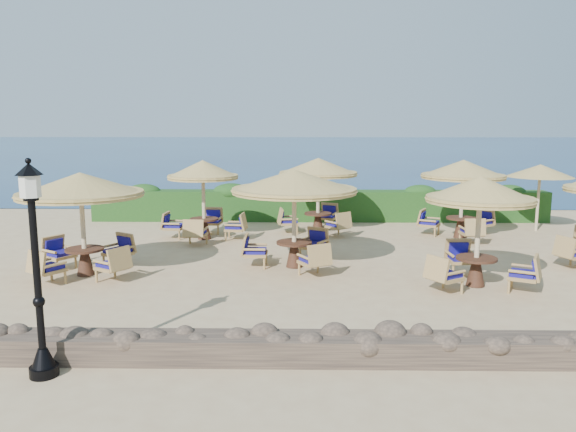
{
  "coord_description": "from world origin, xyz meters",
  "views": [
    {
      "loc": [
        -0.87,
        -14.93,
        3.9
      ],
      "look_at": [
        -1.13,
        0.54,
        1.3
      ],
      "focal_mm": 35.0,
      "sensor_mm": 36.0,
      "label": 1
    }
  ],
  "objects_px": {
    "extra_parasol": "(540,171)",
    "cafe_set_1": "(294,193)",
    "cafe_set_0": "(81,202)",
    "cafe_set_3": "(203,189)",
    "lamp_post": "(37,279)",
    "cafe_set_4": "(318,179)",
    "cafe_set_2": "(479,210)",
    "cafe_set_5": "(463,182)"
  },
  "relations": [
    {
      "from": "cafe_set_3",
      "to": "cafe_set_5",
      "type": "xyz_separation_m",
      "value": [
        8.67,
        0.34,
        0.22
      ]
    },
    {
      "from": "cafe_set_2",
      "to": "cafe_set_4",
      "type": "height_order",
      "value": "same"
    },
    {
      "from": "lamp_post",
      "to": "cafe_set_4",
      "type": "height_order",
      "value": "lamp_post"
    },
    {
      "from": "cafe_set_4",
      "to": "extra_parasol",
      "type": "bearing_deg",
      "value": 3.16
    },
    {
      "from": "cafe_set_2",
      "to": "extra_parasol",
      "type": "bearing_deg",
      "value": 58.03
    },
    {
      "from": "lamp_post",
      "to": "cafe_set_4",
      "type": "bearing_deg",
      "value": 68.02
    },
    {
      "from": "lamp_post",
      "to": "extra_parasol",
      "type": "bearing_deg",
      "value": 43.6
    },
    {
      "from": "extra_parasol",
      "to": "cafe_set_1",
      "type": "relative_size",
      "value": 0.71
    },
    {
      "from": "cafe_set_2",
      "to": "lamp_post",
      "type": "bearing_deg",
      "value": -148.78
    },
    {
      "from": "lamp_post",
      "to": "cafe_set_4",
      "type": "distance_m",
      "value": 12.47
    },
    {
      "from": "cafe_set_3",
      "to": "cafe_set_5",
      "type": "bearing_deg",
      "value": 2.26
    },
    {
      "from": "extra_parasol",
      "to": "cafe_set_4",
      "type": "relative_size",
      "value": 0.85
    },
    {
      "from": "lamp_post",
      "to": "cafe_set_4",
      "type": "relative_size",
      "value": 1.17
    },
    {
      "from": "cafe_set_0",
      "to": "cafe_set_1",
      "type": "xyz_separation_m",
      "value": [
        5.37,
        0.9,
        0.12
      ]
    },
    {
      "from": "cafe_set_0",
      "to": "cafe_set_5",
      "type": "relative_size",
      "value": 1.12
    },
    {
      "from": "cafe_set_2",
      "to": "cafe_set_5",
      "type": "xyz_separation_m",
      "value": [
        1.26,
        5.71,
        0.07
      ]
    },
    {
      "from": "cafe_set_1",
      "to": "cafe_set_3",
      "type": "xyz_separation_m",
      "value": [
        -3.05,
        3.66,
        -0.33
      ]
    },
    {
      "from": "cafe_set_5",
      "to": "cafe_set_3",
      "type": "bearing_deg",
      "value": -177.74
    },
    {
      "from": "cafe_set_0",
      "to": "cafe_set_5",
      "type": "distance_m",
      "value": 12.04
    },
    {
      "from": "lamp_post",
      "to": "cafe_set_0",
      "type": "xyz_separation_m",
      "value": [
        -1.52,
        5.78,
        0.35
      ]
    },
    {
      "from": "cafe_set_1",
      "to": "cafe_set_5",
      "type": "distance_m",
      "value": 6.91
    },
    {
      "from": "cafe_set_3",
      "to": "cafe_set_5",
      "type": "height_order",
      "value": "same"
    },
    {
      "from": "cafe_set_0",
      "to": "cafe_set_2",
      "type": "relative_size",
      "value": 1.14
    },
    {
      "from": "cafe_set_1",
      "to": "cafe_set_4",
      "type": "height_order",
      "value": "same"
    },
    {
      "from": "cafe_set_1",
      "to": "cafe_set_3",
      "type": "height_order",
      "value": "same"
    },
    {
      "from": "cafe_set_1",
      "to": "cafe_set_5",
      "type": "bearing_deg",
      "value": 35.42
    },
    {
      "from": "cafe_set_2",
      "to": "cafe_set_4",
      "type": "relative_size",
      "value": 0.98
    },
    {
      "from": "cafe_set_3",
      "to": "cafe_set_1",
      "type": "bearing_deg",
      "value": -50.24
    },
    {
      "from": "lamp_post",
      "to": "cafe_set_3",
      "type": "height_order",
      "value": "lamp_post"
    },
    {
      "from": "cafe_set_0",
      "to": "cafe_set_2",
      "type": "height_order",
      "value": "same"
    },
    {
      "from": "lamp_post",
      "to": "cafe_set_3",
      "type": "xyz_separation_m",
      "value": [
        0.8,
        10.35,
        0.14
      ]
    },
    {
      "from": "cafe_set_3",
      "to": "cafe_set_2",
      "type": "bearing_deg",
      "value": -35.89
    },
    {
      "from": "cafe_set_3",
      "to": "cafe_set_0",
      "type": "bearing_deg",
      "value": -116.94
    },
    {
      "from": "lamp_post",
      "to": "cafe_set_0",
      "type": "relative_size",
      "value": 1.05
    },
    {
      "from": "cafe_set_1",
      "to": "cafe_set_4",
      "type": "xyz_separation_m",
      "value": [
        0.82,
        4.88,
        -0.11
      ]
    },
    {
      "from": "cafe_set_5",
      "to": "cafe_set_0",
      "type": "bearing_deg",
      "value": -155.95
    },
    {
      "from": "lamp_post",
      "to": "cafe_set_5",
      "type": "relative_size",
      "value": 1.17
    },
    {
      "from": "extra_parasol",
      "to": "cafe_set_4",
      "type": "xyz_separation_m",
      "value": [
        -7.93,
        -0.44,
        -0.26
      ]
    },
    {
      "from": "cafe_set_4",
      "to": "cafe_set_2",
      "type": "bearing_deg",
      "value": -61.64
    },
    {
      "from": "cafe_set_0",
      "to": "cafe_set_3",
      "type": "relative_size",
      "value": 1.1
    },
    {
      "from": "extra_parasol",
      "to": "cafe_set_5",
      "type": "xyz_separation_m",
      "value": [
        -3.12,
        -1.31,
        -0.26
      ]
    },
    {
      "from": "lamp_post",
      "to": "cafe_set_3",
      "type": "distance_m",
      "value": 10.38
    }
  ]
}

